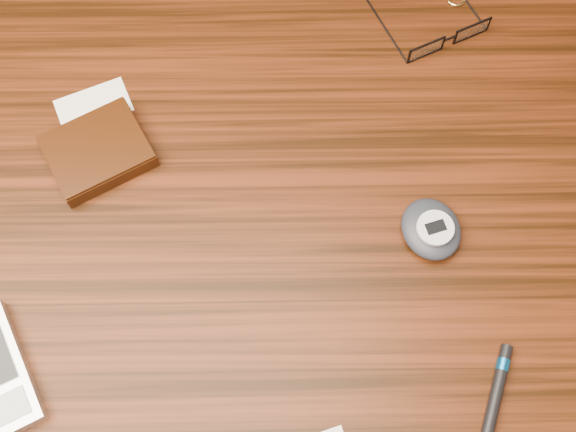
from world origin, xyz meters
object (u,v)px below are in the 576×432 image
desk (229,254)px  eyeglasses (446,36)px  wallet_and_card (98,150)px  pedometer (431,229)px

desk → eyeglasses: bearing=41.2°
desk → wallet_and_card: (-0.13, 0.08, 0.11)m
desk → pedometer: 0.24m
wallet_and_card → pedometer: (0.34, -0.09, 0.00)m
wallet_and_card → eyeglasses: eyeglasses is taller
eyeglasses → pedometer: size_ratio=1.74×
wallet_and_card → pedometer: pedometer is taller
desk → pedometer: pedometer is taller
eyeglasses → pedometer: bearing=-99.0°
desk → wallet_and_card: size_ratio=6.33×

